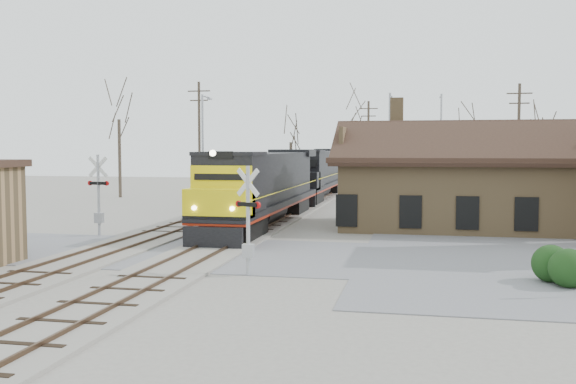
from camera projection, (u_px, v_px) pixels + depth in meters
name	position (u px, v px, depth m)	size (l,w,h in m)	color
ground	(206.00, 254.00, 29.05)	(140.00, 140.00, 0.00)	gray
road	(206.00, 253.00, 29.05)	(60.00, 9.00, 0.03)	slate
track_main	(278.00, 217.00, 43.71)	(3.40, 90.00, 0.24)	gray
track_siding	(215.00, 216.00, 44.61)	(3.40, 90.00, 0.24)	gray
depot	(463.00, 188.00, 38.21)	(15.20, 9.31, 7.90)	olive
locomotive_lead	(263.00, 186.00, 39.44)	(3.12, 20.90, 4.64)	black
locomotive_trailing	(317.00, 173.00, 60.13)	(3.12, 20.90, 4.39)	black
crossbuck_near	(248.00, 224.00, 23.99)	(1.10, 0.56, 4.13)	#A5A8AD
crossbuck_far	(99.00, 198.00, 34.65)	(1.26, 0.33, 4.42)	#A5A8AD
hedge_a	(551.00, 264.00, 22.83)	(1.35, 1.35, 1.35)	black
hedge_b	(569.00, 268.00, 21.93)	(1.36, 1.36, 1.36)	black
streetlight_a	(203.00, 146.00, 47.99)	(0.25, 2.04, 8.73)	#A5A8AD
streetlight_b	(390.00, 144.00, 51.01)	(0.25, 2.04, 9.11)	#A5A8AD
streetlight_c	(441.00, 141.00, 58.08)	(0.25, 2.04, 9.62)	#A5A8AD
utility_pole_a	(199.00, 140.00, 55.60)	(2.00, 0.24, 10.46)	#382D23
utility_pole_b	(368.00, 145.00, 69.20)	(2.00, 0.24, 9.77)	#382D23
utility_pole_c	(518.00, 142.00, 52.29)	(2.00, 0.24, 9.99)	#382D23
tree_a	(119.00, 106.00, 61.10)	(4.99, 4.99, 12.22)	#382D23
tree_b	(291.00, 134.00, 68.35)	(3.57, 3.57, 8.75)	#382D23
tree_c	(355.00, 110.00, 76.33)	(5.32, 5.32, 13.04)	#382D23
tree_d	(467.00, 126.00, 67.98)	(4.05, 4.05, 9.91)	#382D23
tree_e	(540.00, 127.00, 63.17)	(3.90, 3.90, 9.56)	#382D23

